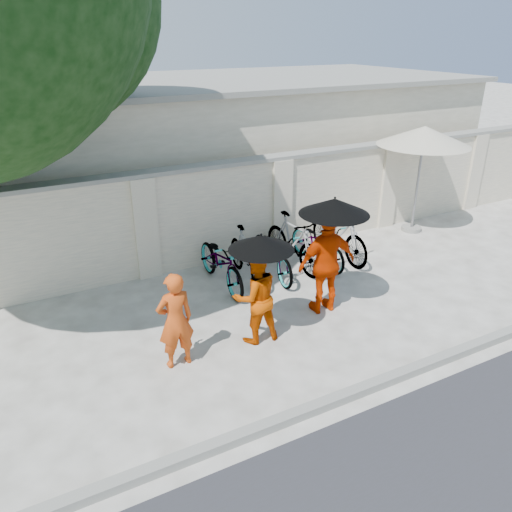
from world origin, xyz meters
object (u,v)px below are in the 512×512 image
monk_right (327,264)px  patio_umbrella (424,137)px  monk_center (256,297)px  monk_left (175,321)px

monk_right → patio_umbrella: size_ratio=0.67×
patio_umbrella → monk_center: bearing=-156.8°
monk_right → patio_umbrella: patio_umbrella is taller
monk_right → monk_center: bearing=14.0°
monk_center → patio_umbrella: 6.24m
monk_left → monk_right: size_ratio=0.83×
monk_right → monk_left: bearing=10.6°
monk_center → monk_right: monk_right is taller
monk_left → monk_right: monk_right is taller
monk_right → patio_umbrella: bearing=-147.7°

